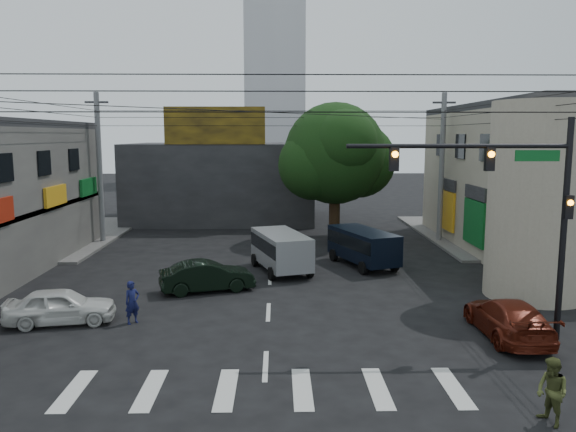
{
  "coord_description": "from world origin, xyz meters",
  "views": [
    {
      "loc": [
        0.36,
        -18.48,
        6.64
      ],
      "look_at": [
        0.78,
        4.0,
        3.39
      ],
      "focal_mm": 35.0,
      "sensor_mm": 36.0,
      "label": 1
    }
  ],
  "objects_px": {
    "traffic_gantry": "(514,193)",
    "utility_pole_far_left": "(100,169)",
    "dark_sedan": "(207,276)",
    "pedestrian_olive": "(552,392)",
    "street_tree": "(335,154)",
    "maroon_sedan": "(508,318)",
    "traffic_officer": "(132,302)",
    "utility_pole_far_right": "(442,168)",
    "silver_minivan": "(281,252)",
    "navy_van": "(363,248)",
    "white_compact": "(61,306)"
  },
  "relations": [
    {
      "from": "traffic_gantry",
      "to": "utility_pole_far_left",
      "type": "distance_m",
      "value": 25.0
    },
    {
      "from": "dark_sedan",
      "to": "pedestrian_olive",
      "type": "bearing_deg",
      "value": -157.5
    },
    {
      "from": "street_tree",
      "to": "maroon_sedan",
      "type": "distance_m",
      "value": 18.82
    },
    {
      "from": "dark_sedan",
      "to": "traffic_officer",
      "type": "distance_m",
      "value": 4.65
    },
    {
      "from": "utility_pole_far_right",
      "to": "silver_minivan",
      "type": "relative_size",
      "value": 1.91
    },
    {
      "from": "utility_pole_far_right",
      "to": "navy_van",
      "type": "bearing_deg",
      "value": -131.74
    },
    {
      "from": "traffic_gantry",
      "to": "traffic_officer",
      "type": "height_order",
      "value": "traffic_gantry"
    },
    {
      "from": "white_compact",
      "to": "traffic_officer",
      "type": "distance_m",
      "value": 2.55
    },
    {
      "from": "silver_minivan",
      "to": "pedestrian_olive",
      "type": "distance_m",
      "value": 16.06
    },
    {
      "from": "traffic_gantry",
      "to": "white_compact",
      "type": "height_order",
      "value": "traffic_gantry"
    },
    {
      "from": "street_tree",
      "to": "navy_van",
      "type": "distance_m",
      "value": 8.79
    },
    {
      "from": "utility_pole_far_left",
      "to": "maroon_sedan",
      "type": "distance_m",
      "value": 25.24
    },
    {
      "from": "utility_pole_far_right",
      "to": "dark_sedan",
      "type": "xyz_separation_m",
      "value": [
        -13.17,
        -11.03,
        -3.94
      ]
    },
    {
      "from": "navy_van",
      "to": "traffic_officer",
      "type": "relative_size",
      "value": 3.22
    },
    {
      "from": "utility_pole_far_left",
      "to": "navy_van",
      "type": "height_order",
      "value": "utility_pole_far_left"
    },
    {
      "from": "white_compact",
      "to": "navy_van",
      "type": "bearing_deg",
      "value": -64.69
    },
    {
      "from": "pedestrian_olive",
      "to": "utility_pole_far_right",
      "type": "bearing_deg",
      "value": 152.56
    },
    {
      "from": "dark_sedan",
      "to": "traffic_officer",
      "type": "relative_size",
      "value": 2.74
    },
    {
      "from": "traffic_gantry",
      "to": "dark_sedan",
      "type": "height_order",
      "value": "traffic_gantry"
    },
    {
      "from": "dark_sedan",
      "to": "navy_van",
      "type": "relative_size",
      "value": 0.85
    },
    {
      "from": "street_tree",
      "to": "utility_pole_far_left",
      "type": "distance_m",
      "value": 14.56
    },
    {
      "from": "traffic_officer",
      "to": "pedestrian_olive",
      "type": "xyz_separation_m",
      "value": [
        11.46,
        -7.28,
        0.03
      ]
    },
    {
      "from": "dark_sedan",
      "to": "pedestrian_olive",
      "type": "height_order",
      "value": "pedestrian_olive"
    },
    {
      "from": "street_tree",
      "to": "pedestrian_olive",
      "type": "distance_m",
      "value": 24.05
    },
    {
      "from": "traffic_gantry",
      "to": "traffic_officer",
      "type": "distance_m",
      "value": 13.39
    },
    {
      "from": "traffic_gantry",
      "to": "dark_sedan",
      "type": "bearing_deg",
      "value": 150.36
    },
    {
      "from": "white_compact",
      "to": "traffic_officer",
      "type": "bearing_deg",
      "value": -100.97
    },
    {
      "from": "silver_minivan",
      "to": "traffic_officer",
      "type": "bearing_deg",
      "value": 127.64
    },
    {
      "from": "utility_pole_far_left",
      "to": "utility_pole_far_right",
      "type": "relative_size",
      "value": 1.0
    },
    {
      "from": "street_tree",
      "to": "traffic_gantry",
      "type": "bearing_deg",
      "value": -78.01
    },
    {
      "from": "white_compact",
      "to": "street_tree",
      "type": "bearing_deg",
      "value": -45.45
    },
    {
      "from": "silver_minivan",
      "to": "traffic_officer",
      "type": "relative_size",
      "value": 3.13
    },
    {
      "from": "traffic_officer",
      "to": "maroon_sedan",
      "type": "bearing_deg",
      "value": -49.11
    },
    {
      "from": "utility_pole_far_right",
      "to": "traffic_officer",
      "type": "distance_m",
      "value": 21.88
    },
    {
      "from": "dark_sedan",
      "to": "white_compact",
      "type": "relative_size",
      "value": 1.06
    },
    {
      "from": "white_compact",
      "to": "utility_pole_far_right",
      "type": "bearing_deg",
      "value": -60.04
    },
    {
      "from": "maroon_sedan",
      "to": "silver_minivan",
      "type": "distance_m",
      "value": 11.8
    },
    {
      "from": "pedestrian_olive",
      "to": "white_compact",
      "type": "bearing_deg",
      "value": -135.28
    },
    {
      "from": "navy_van",
      "to": "pedestrian_olive",
      "type": "relative_size",
      "value": 3.1
    },
    {
      "from": "utility_pole_far_left",
      "to": "navy_van",
      "type": "xyz_separation_m",
      "value": [
        15.21,
        -6.48,
        -3.67
      ]
    },
    {
      "from": "utility_pole_far_right",
      "to": "pedestrian_olive",
      "type": "xyz_separation_m",
      "value": [
        -3.84,
        -22.44,
        -3.8
      ]
    },
    {
      "from": "utility_pole_far_right",
      "to": "navy_van",
      "type": "relative_size",
      "value": 1.86
    },
    {
      "from": "dark_sedan",
      "to": "maroon_sedan",
      "type": "relative_size",
      "value": 0.96
    },
    {
      "from": "utility_pole_far_left",
      "to": "maroon_sedan",
      "type": "xyz_separation_m",
      "value": [
        18.47,
        -16.75,
        -3.96
      ]
    },
    {
      "from": "white_compact",
      "to": "traffic_officer",
      "type": "height_order",
      "value": "traffic_officer"
    },
    {
      "from": "dark_sedan",
      "to": "traffic_officer",
      "type": "height_order",
      "value": "traffic_officer"
    },
    {
      "from": "maroon_sedan",
      "to": "utility_pole_far_left",
      "type": "bearing_deg",
      "value": -42.29
    },
    {
      "from": "utility_pole_far_right",
      "to": "maroon_sedan",
      "type": "bearing_deg",
      "value": -98.59
    },
    {
      "from": "utility_pole_far_left",
      "to": "dark_sedan",
      "type": "distance_m",
      "value": 14.09
    },
    {
      "from": "silver_minivan",
      "to": "white_compact",
      "type": "bearing_deg",
      "value": 116.55
    }
  ]
}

